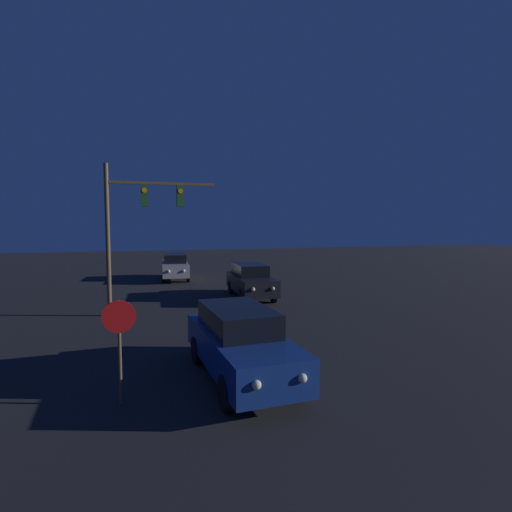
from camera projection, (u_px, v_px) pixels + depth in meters
name	position (u px, v px, depth m)	size (l,w,h in m)	color
car_near	(240.00, 342.00, 9.66)	(1.94, 4.92, 1.73)	navy
car_mid	(251.00, 280.00, 20.37)	(1.91, 4.91, 1.73)	black
car_far	(175.00, 266.00, 27.28)	(1.98, 4.93, 1.73)	#99999E
traffic_signal_mast	(136.00, 216.00, 16.40)	(4.47, 0.30, 6.20)	brown
stop_sign	(119.00, 333.00, 8.18)	(0.67, 0.07, 2.20)	brown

